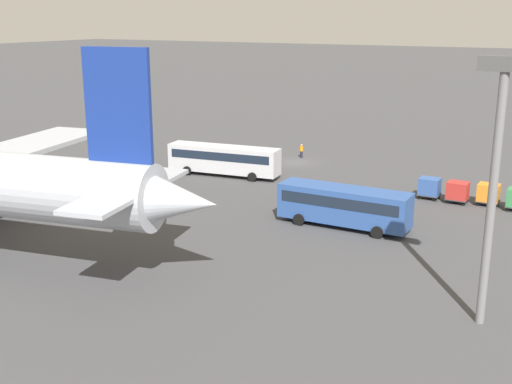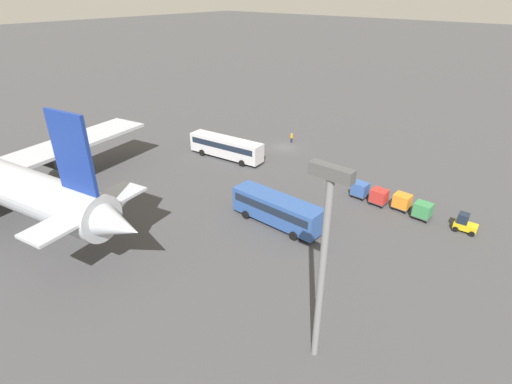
{
  "view_description": "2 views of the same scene",
  "coord_description": "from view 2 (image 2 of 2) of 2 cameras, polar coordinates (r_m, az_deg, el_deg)",
  "views": [
    {
      "loc": [
        -31.83,
        69.28,
        17.37
      ],
      "look_at": [
        -6.4,
        22.05,
        2.48
      ],
      "focal_mm": 45.0,
      "sensor_mm": 36.0,
      "label": 1
    },
    {
      "loc": [
        -37.37,
        52.0,
        24.48
      ],
      "look_at": [
        -9.78,
        19.16,
        2.27
      ],
      "focal_mm": 28.0,
      "sensor_mm": 36.0,
      "label": 2
    }
  ],
  "objects": [
    {
      "name": "cargo_cart_blue",
      "position": [
        53.09,
        14.64,
        0.4
      ],
      "size": [
        2.04,
        1.74,
        2.06
      ],
      "rotation": [
        0.0,
        0.0,
        -0.03
      ],
      "color": "#38383D",
      "rests_on": "ground"
    },
    {
      "name": "ground_plane",
      "position": [
        68.55,
        4.07,
        6.38
      ],
      "size": [
        600.0,
        600.0,
        0.0
      ],
      "primitive_type": "plane",
      "color": "#424244"
    },
    {
      "name": "light_pole",
      "position": [
        26.16,
        9.73,
        -7.88
      ],
      "size": [
        2.8,
        0.7,
        15.28
      ],
      "color": "slate",
      "rests_on": "ground"
    },
    {
      "name": "shuttle_bus_far",
      "position": [
        45.37,
        3.0,
        -2.34
      ],
      "size": [
        11.2,
        3.3,
        3.38
      ],
      "rotation": [
        0.0,
        0.0,
        -0.01
      ],
      "color": "#2D5199",
      "rests_on": "ground"
    },
    {
      "name": "shuttle_bus_near",
      "position": [
        63.41,
        -4.3,
        6.52
      ],
      "size": [
        12.9,
        3.97,
        3.33
      ],
      "rotation": [
        0.0,
        0.0,
        0.12
      ],
      "color": "silver",
      "rests_on": "ground"
    },
    {
      "name": "worker_person",
      "position": [
        70.57,
        5.1,
        7.72
      ],
      "size": [
        0.38,
        0.38,
        1.74
      ],
      "color": "#1E1E2D",
      "rests_on": "ground"
    },
    {
      "name": "cargo_cart_red",
      "position": [
        51.96,
        17.16,
        -0.57
      ],
      "size": [
        2.04,
        1.74,
        2.06
      ],
      "rotation": [
        0.0,
        0.0,
        -0.03
      ],
      "color": "#38383D",
      "rests_on": "ground"
    },
    {
      "name": "baggage_tug",
      "position": [
        50.25,
        27.65,
        -4.01
      ],
      "size": [
        2.5,
        1.8,
        2.1
      ],
      "rotation": [
        0.0,
        0.0,
        0.08
      ],
      "color": "gold",
      "rests_on": "ground"
    },
    {
      "name": "cargo_cart_green",
      "position": [
        50.54,
        22.72,
        -2.39
      ],
      "size": [
        2.04,
        1.74,
        2.06
      ],
      "rotation": [
        0.0,
        0.0,
        -0.03
      ],
      "color": "#38383D",
      "rests_on": "ground"
    },
    {
      "name": "cargo_cart_orange",
      "position": [
        51.68,
        20.14,
        -1.23
      ],
      "size": [
        2.04,
        1.74,
        2.06
      ],
      "rotation": [
        0.0,
        0.0,
        -0.03
      ],
      "color": "#38383D",
      "rests_on": "ground"
    }
  ]
}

